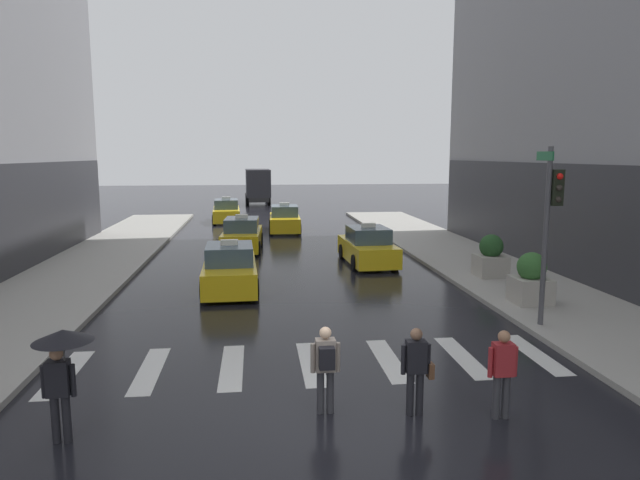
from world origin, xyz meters
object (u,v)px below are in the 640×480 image
at_px(pedestrian_with_handbag, 416,366).
at_px(taxi_lead, 230,270).
at_px(pedestrian_with_umbrella, 61,355).
at_px(planter_near_corner, 531,280).
at_px(taxi_second, 368,247).
at_px(taxi_third, 242,236).
at_px(box_truck, 258,185).
at_px(taxi_fourth, 285,220).
at_px(traffic_light_pole, 551,211).
at_px(pedestrian_with_backpack, 326,363).
at_px(pedestrian_plain_coat, 502,369).
at_px(taxi_fifth, 226,212).
at_px(planter_mid_block, 491,257).

bearing_deg(pedestrian_with_handbag, taxi_lead, 110.41).
bearing_deg(pedestrian_with_umbrella, planter_near_corner, 31.11).
height_order(taxi_second, taxi_third, same).
relative_size(taxi_lead, box_truck, 0.60).
relative_size(taxi_second, taxi_fourth, 1.00).
height_order(traffic_light_pole, taxi_second, traffic_light_pole).
bearing_deg(taxi_second, pedestrian_with_backpack, -104.40).
relative_size(taxi_fourth, pedestrian_plain_coat, 2.78).
xyz_separation_m(box_truck, pedestrian_with_handbag, (2.60, -44.79, -0.92)).
xyz_separation_m(taxi_fifth, planter_mid_block, (10.90, -19.81, 0.15)).
relative_size(traffic_light_pole, pedestrian_with_backpack, 2.91).
relative_size(taxi_third, pedestrian_with_handbag, 2.80).
bearing_deg(planter_near_corner, traffic_light_pole, -107.81).
relative_size(taxi_fifth, pedestrian_with_handbag, 2.80).
bearing_deg(pedestrian_with_handbag, planter_near_corner, 50.14).
bearing_deg(taxi_lead, taxi_third, 88.27).
distance_m(traffic_light_pole, pedestrian_with_backpack, 8.18).
relative_size(traffic_light_pole, pedestrian_with_umbrella, 2.47).
height_order(taxi_fifth, box_truck, box_truck).
xyz_separation_m(taxi_lead, planter_mid_block, (9.80, 0.47, 0.15)).
bearing_deg(box_truck, taxi_second, -81.43).
xyz_separation_m(taxi_second, taxi_third, (-5.52, 4.22, 0.00)).
xyz_separation_m(taxi_lead, taxi_second, (5.77, 4.15, 0.00)).
bearing_deg(pedestrian_with_backpack, traffic_light_pole, 33.42).
distance_m(taxi_fifth, pedestrian_with_backpack, 30.40).
xyz_separation_m(taxi_lead, taxi_fifth, (-1.10, 20.28, 0.00)).
bearing_deg(box_truck, taxi_fourth, -85.53).
xyz_separation_m(planter_near_corner, planter_mid_block, (0.38, 3.91, 0.00)).
bearing_deg(taxi_lead, pedestrian_with_backpack, -77.79).
bearing_deg(pedestrian_with_umbrella, taxi_lead, 77.88).
height_order(traffic_light_pole, taxi_third, traffic_light_pole).
bearing_deg(planter_near_corner, pedestrian_with_handbag, -129.86).
distance_m(traffic_light_pole, taxi_third, 16.55).
xyz_separation_m(pedestrian_with_handbag, pedestrian_plain_coat, (1.49, -0.31, 0.01)).
xyz_separation_m(traffic_light_pole, taxi_lead, (-8.71, 5.62, -2.53)).
bearing_deg(pedestrian_with_handbag, traffic_light_pole, 42.78).
xyz_separation_m(box_truck, pedestrian_with_umbrella, (-3.44, -45.09, -0.34)).
bearing_deg(pedestrian_with_handbag, pedestrian_plain_coat, -11.85).
bearing_deg(taxi_fourth, taxi_fifth, 125.86).
xyz_separation_m(pedestrian_with_umbrella, pedestrian_with_handbag, (6.04, 0.30, -0.58)).
distance_m(taxi_fifth, planter_mid_block, 22.61).
xyz_separation_m(taxi_second, pedestrian_with_umbrella, (-8.02, -14.63, 0.79)).
height_order(pedestrian_with_umbrella, planter_mid_block, pedestrian_with_umbrella).
bearing_deg(pedestrian_with_umbrella, planter_mid_block, 42.26).
height_order(taxi_second, pedestrian_with_umbrella, pedestrian_with_umbrella).
bearing_deg(planter_mid_block, traffic_light_pole, -100.10).
height_order(pedestrian_with_umbrella, pedestrian_with_handbag, pedestrian_with_umbrella).
bearing_deg(taxi_third, taxi_fourth, 69.56).
relative_size(taxi_fifth, planter_near_corner, 2.88).
relative_size(pedestrian_with_umbrella, pedestrian_plain_coat, 1.18).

